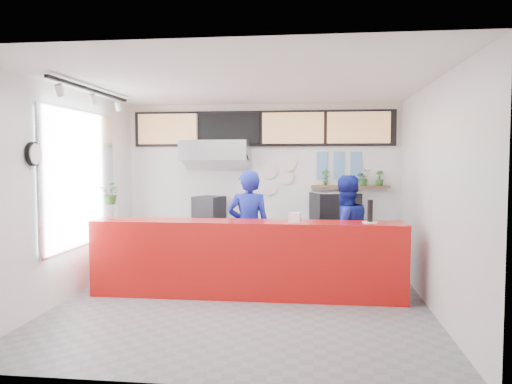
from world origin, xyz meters
The scene contains 45 objects.
floor centered at (0.00, 0.00, 0.00)m, with size 5.00×5.00×0.00m, color slate.
ceiling centered at (0.00, 0.00, 3.00)m, with size 5.00×5.00×0.00m, color silver.
wall_back centered at (0.00, 2.50, 1.50)m, with size 5.00×5.00×0.00m, color white.
wall_left centered at (-2.50, 0.00, 1.50)m, with size 5.00×5.00×0.00m, color white.
wall_right centered at (2.50, 0.00, 1.50)m, with size 5.00×5.00×0.00m, color white.
service_counter centered at (0.00, 0.40, 0.55)m, with size 4.50×0.60×1.10m, color red.
cream_band centered at (0.00, 2.49, 2.60)m, with size 5.00×0.02×0.80m, color beige.
prep_bench centered at (-0.80, 2.20, 0.45)m, with size 1.80×0.60×0.90m, color #B2B5BA.
panini_oven centered at (-0.94, 2.20, 1.11)m, with size 0.46×0.46×0.42m, color black.
extraction_hood centered at (-0.80, 2.15, 2.15)m, with size 1.20×0.70×0.35m, color #B2B5BA.
hood_lip centered at (-0.80, 2.15, 1.95)m, with size 1.20×0.70×0.08m, color #B2B5BA.
right_bench centered at (1.50, 2.20, 0.45)m, with size 1.80×0.60×0.90m, color #B2B5BA.
espresso_machine centered at (1.33, 2.20, 1.15)m, with size 0.78×0.56×0.50m, color black.
espresso_tray centered at (1.33, 2.20, 1.38)m, with size 0.73×0.50×0.07m, color #B8BBC0.
herb_shelf centered at (1.60, 2.40, 1.50)m, with size 1.40×0.18×0.04m, color brown.
menu_board_far_left centered at (-1.75, 2.38, 2.55)m, with size 1.10×0.10×0.55m, color tan.
menu_board_mid_left centered at (-0.59, 2.38, 2.55)m, with size 1.10×0.10×0.55m, color black.
menu_board_mid_right centered at (0.57, 2.38, 2.55)m, with size 1.10×0.10×0.55m, color tan.
menu_board_far_right centered at (1.73, 2.38, 2.55)m, with size 1.10×0.10×0.55m, color tan.
soffit centered at (0.00, 2.46, 2.55)m, with size 4.80×0.04×0.65m, color black.
window_pane centered at (-2.47, 0.30, 1.70)m, with size 0.04×2.20×1.90m, color silver.
window_frame centered at (-2.45, 0.30, 1.70)m, with size 0.03×2.30×2.00m, color #B2B5BA.
wall_clock_rim centered at (-2.46, -0.90, 2.05)m, with size 0.30×0.30×0.05m, color black.
wall_clock_face centered at (-2.43, -0.90, 2.05)m, with size 0.26×0.26×0.02m, color white.
track_rail centered at (-2.10, 0.00, 2.94)m, with size 0.05×2.40×0.04m, color black.
dec_plate_a centered at (0.15, 2.47, 1.75)m, with size 0.24×0.24×0.03m, color silver.
dec_plate_b centered at (0.45, 2.47, 1.65)m, with size 0.24×0.24×0.03m, color silver.
dec_plate_c centered at (0.15, 2.47, 1.45)m, with size 0.24×0.24×0.03m, color silver.
dec_plate_d centered at (0.50, 2.47, 1.90)m, with size 0.24×0.24×0.03m, color silver.
photo_frame_a centered at (1.10, 2.48, 2.00)m, with size 0.20×0.02×0.25m, color #598CBF.
photo_frame_b centered at (1.40, 2.48, 2.00)m, with size 0.20×0.02×0.25m, color #598CBF.
photo_frame_c centered at (1.70, 2.48, 2.00)m, with size 0.20×0.02×0.25m, color #598CBF.
photo_frame_d centered at (1.10, 2.48, 1.75)m, with size 0.20×0.02×0.25m, color #598CBF.
photo_frame_e centered at (1.40, 2.48, 1.75)m, with size 0.20×0.02×0.25m, color #598CBF.
photo_frame_f centered at (1.70, 2.48, 1.75)m, with size 0.20×0.02×0.25m, color #598CBF.
staff_center centered at (-0.05, 0.99, 0.91)m, with size 0.67×0.44×1.82m, color navy.
staff_right centered at (1.43, 0.97, 0.87)m, with size 0.85×0.66×1.75m, color navy.
herb_a centered at (1.16, 2.40, 1.67)m, with size 0.15×0.11×0.29m, color #306924.
herb_c centered at (1.83, 2.40, 1.66)m, with size 0.26×0.23×0.29m, color #306924.
herb_d centered at (2.11, 2.40, 1.66)m, with size 0.15×0.14×0.27m, color #306924.
glass_vase centered at (-2.01, 0.37, 1.21)m, with size 0.18×0.18×0.21m, color white.
basil_vase centered at (-2.01, 0.37, 1.49)m, with size 0.30×0.26×0.33m, color #306924.
napkin_holder centered at (0.69, 0.32, 1.17)m, with size 0.16×0.10×0.14m, color white.
white_plate centered at (1.74, 0.40, 1.11)m, with size 0.21×0.21×0.02m, color white.
pepper_mill centered at (1.74, 0.40, 1.27)m, with size 0.08×0.08×0.31m, color black.
Camera 1 is at (0.98, -6.66, 1.98)m, focal length 35.00 mm.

